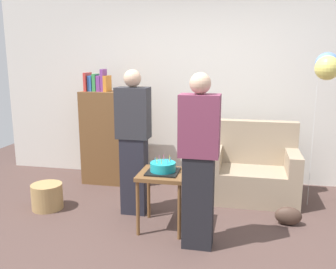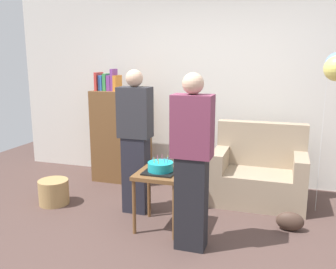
% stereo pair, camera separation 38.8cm
% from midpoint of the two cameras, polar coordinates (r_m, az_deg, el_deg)
% --- Properties ---
extents(ground_plane, '(8.00, 8.00, 0.00)m').
position_cam_midpoint_polar(ground_plane, '(3.68, 2.17, -16.50)').
color(ground_plane, '#4C3833').
extents(wall_back, '(6.00, 0.10, 2.70)m').
position_cam_midpoint_polar(wall_back, '(5.26, 8.39, 7.41)').
color(wall_back, silver).
rests_on(wall_back, ground_plane).
extents(couch, '(1.10, 0.70, 0.96)m').
position_cam_midpoint_polar(couch, '(4.70, 16.35, -6.07)').
color(couch, gray).
rests_on(couch, ground_plane).
extents(bookshelf, '(0.80, 0.36, 1.60)m').
position_cam_midpoint_polar(bookshelf, '(5.20, -5.28, -0.10)').
color(bookshelf, brown).
rests_on(bookshelf, ground_plane).
extents(side_table, '(0.48, 0.48, 0.61)m').
position_cam_midpoint_polar(side_table, '(3.77, 1.80, -7.31)').
color(side_table, brown).
rests_on(side_table, ground_plane).
extents(birthday_cake, '(0.32, 0.32, 0.17)m').
position_cam_midpoint_polar(birthday_cake, '(3.72, 1.82, -5.22)').
color(birthday_cake, black).
rests_on(birthday_cake, side_table).
extents(person_blowing_candles, '(0.36, 0.22, 1.63)m').
position_cam_midpoint_polar(person_blowing_candles, '(4.09, -2.41, -1.10)').
color(person_blowing_candles, '#23232D').
rests_on(person_blowing_candles, ground_plane).
extents(person_holding_cake, '(0.36, 0.22, 1.63)m').
position_cam_midpoint_polar(person_holding_cake, '(3.31, 7.14, -4.33)').
color(person_holding_cake, black).
rests_on(person_holding_cake, ground_plane).
extents(wicker_basket, '(0.36, 0.36, 0.30)m').
position_cam_midpoint_polar(wicker_basket, '(4.64, -15.15, -8.71)').
color(wicker_basket, '#A88451').
rests_on(wicker_basket, ground_plane).
extents(handbag, '(0.28, 0.14, 0.20)m').
position_cam_midpoint_polar(handbag, '(4.12, 21.18, -12.58)').
color(handbag, '#473328').
rests_on(handbag, ground_plane).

